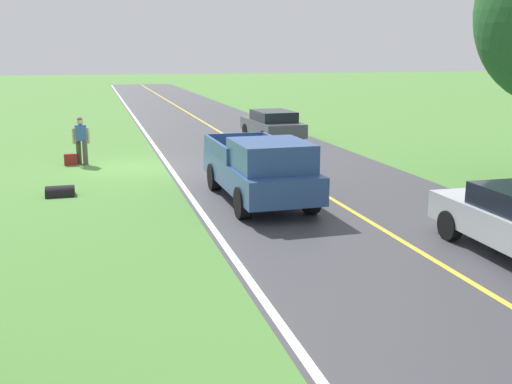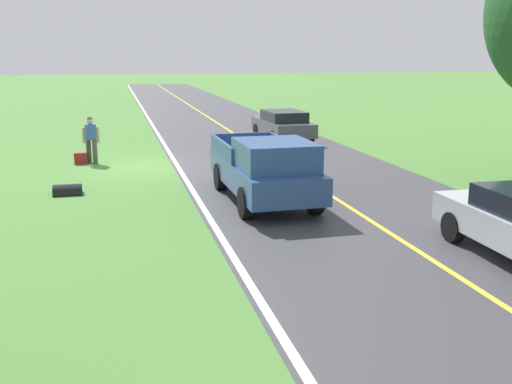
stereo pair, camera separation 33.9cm
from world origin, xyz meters
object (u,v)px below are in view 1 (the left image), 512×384
object	(u,v)px
hitchhiker_walking	(81,138)
suitcase_carried	(71,159)
pickup_truck_passing	(261,168)
sedan_near_oncoming	(272,124)

from	to	relation	value
hitchhiker_walking	suitcase_carried	distance (m)	0.88
pickup_truck_passing	suitcase_carried	bearing A→B (deg)	-54.16
hitchhiker_walking	suitcase_carried	size ratio (longest dim) A/B	3.80
pickup_truck_passing	sedan_near_oncoming	xyz separation A→B (m)	(-3.78, -11.32, -0.21)
suitcase_carried	sedan_near_oncoming	size ratio (longest dim) A/B	0.10
suitcase_carried	pickup_truck_passing	distance (m)	8.95
hitchhiker_walking	pickup_truck_passing	size ratio (longest dim) A/B	0.32
hitchhiker_walking	pickup_truck_passing	world-z (taller)	pickup_truck_passing
pickup_truck_passing	sedan_near_oncoming	distance (m)	11.94
suitcase_carried	sedan_near_oncoming	xyz separation A→B (m)	(-9.00, -4.09, 0.54)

